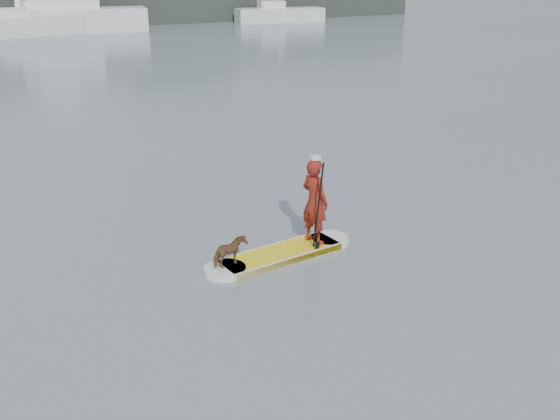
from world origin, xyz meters
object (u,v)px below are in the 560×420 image
paddler (315,202)px  dog (230,252)px  sailboat_f (279,13)px  sailboat_d (23,24)px  paddleboard (280,254)px  motor_yacht_a (67,8)px

paddler → dog: size_ratio=2.63×
dog → sailboat_f: bearing=-45.4°
sailboat_d → paddleboard: bearing=-99.5°
paddleboard → motor_yacht_a: size_ratio=0.26×
paddleboard → sailboat_f: sailboat_f is taller
paddler → dog: paddler is taller
paddleboard → paddler: 1.26m
paddleboard → sailboat_f: (26.43, 48.13, 0.84)m
dog → motor_yacht_a: 48.76m
dog → sailboat_d: (2.88, 46.71, 0.54)m
sailboat_f → dog: bearing=-108.9°
paddleboard → dog: (-1.12, -0.10, 0.34)m
paddler → dog: bearing=80.3°
sailboat_f → motor_yacht_a: (-20.79, 0.03, 1.15)m
paddleboard → motor_yacht_a: bearing=78.0°
paddleboard → sailboat_d: size_ratio=0.25×
paddleboard → sailboat_f: size_ratio=0.25×
dog → sailboat_f: size_ratio=0.05×
motor_yacht_a → dog: bearing=-88.0°
paddleboard → motor_yacht_a: 48.53m
dog → sailboat_f: (27.56, 48.23, 0.50)m
paddleboard → paddler: bearing=0.0°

